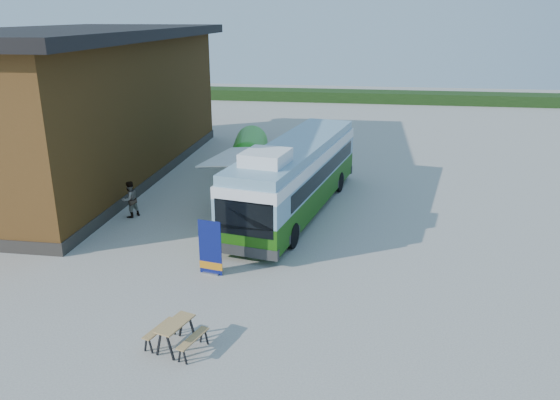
% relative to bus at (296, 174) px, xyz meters
% --- Properties ---
extents(ground, '(100.00, 100.00, 0.00)m').
position_rel_bus_xyz_m(ground, '(-1.12, -5.89, -1.68)').
color(ground, '#BCB7AD').
rests_on(ground, ground).
extents(barn, '(9.60, 21.20, 7.50)m').
position_rel_bus_xyz_m(barn, '(-11.62, 4.11, 1.91)').
color(barn, brown).
rests_on(barn, ground).
extents(hedge, '(40.00, 3.00, 1.00)m').
position_rel_bus_xyz_m(hedge, '(6.88, 32.11, -1.18)').
color(hedge, '#264419').
rests_on(hedge, ground).
extents(bus, '(4.56, 11.71, 3.52)m').
position_rel_bus_xyz_m(bus, '(0.00, 0.00, 0.00)').
color(bus, '#296310').
rests_on(bus, ground).
extents(awning, '(2.92, 4.02, 0.48)m').
position_rel_bus_xyz_m(awning, '(-2.36, -0.02, 0.89)').
color(awning, white).
rests_on(awning, ground).
extents(banner, '(0.81, 0.28, 1.89)m').
position_rel_bus_xyz_m(banner, '(-2.01, -6.42, -0.91)').
color(banner, '#0C145B').
rests_on(banner, ground).
extents(picnic_table, '(1.57, 1.48, 0.73)m').
position_rel_bus_xyz_m(picnic_table, '(-1.75, -10.66, -1.13)').
color(picnic_table, tan).
rests_on(picnic_table, ground).
extents(person_a, '(0.68, 0.68, 1.59)m').
position_rel_bus_xyz_m(person_a, '(-0.89, -2.57, -0.88)').
color(person_a, '#999999').
rests_on(person_a, ground).
extents(person_b, '(0.90, 0.96, 1.56)m').
position_rel_bus_xyz_m(person_b, '(-6.82, -1.72, -0.90)').
color(person_b, '#999999').
rests_on(person_b, ground).
extents(slurry_tanker, '(2.38, 6.01, 2.23)m').
position_rel_bus_xyz_m(slurry_tanker, '(-3.15, 5.46, -0.39)').
color(slurry_tanker, '#249B1C').
rests_on(slurry_tanker, ground).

